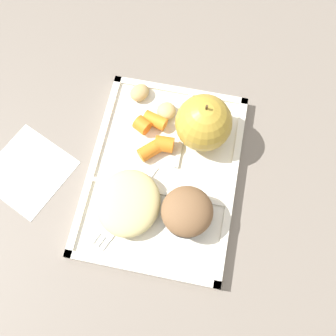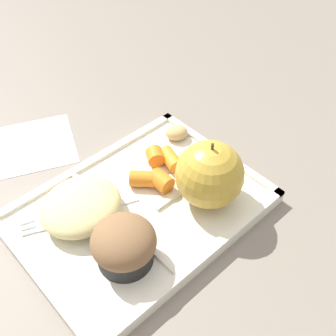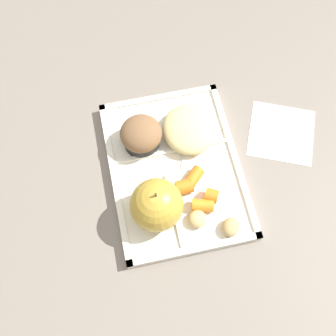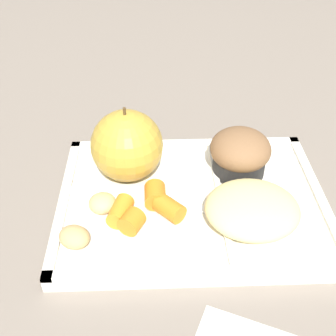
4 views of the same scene
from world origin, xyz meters
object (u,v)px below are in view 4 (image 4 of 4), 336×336
at_px(lunch_tray, 192,203).
at_px(plastic_fork, 260,224).
at_px(green_apple, 127,146).
at_px(bran_muffin, 240,153).

distance_m(lunch_tray, plastic_fork, 0.09).
xyz_separation_m(lunch_tray, plastic_fork, (0.07, -0.05, 0.01)).
bearing_deg(lunch_tray, green_apple, 147.36).
relative_size(bran_muffin, plastic_fork, 0.51).
bearing_deg(bran_muffin, plastic_fork, -84.27).
xyz_separation_m(lunch_tray, green_apple, (-0.08, 0.05, 0.05)).
bearing_deg(bran_muffin, lunch_tray, -142.04).
relative_size(lunch_tray, green_apple, 3.24).
bearing_deg(green_apple, bran_muffin, 0.00).
height_order(lunch_tray, green_apple, green_apple).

